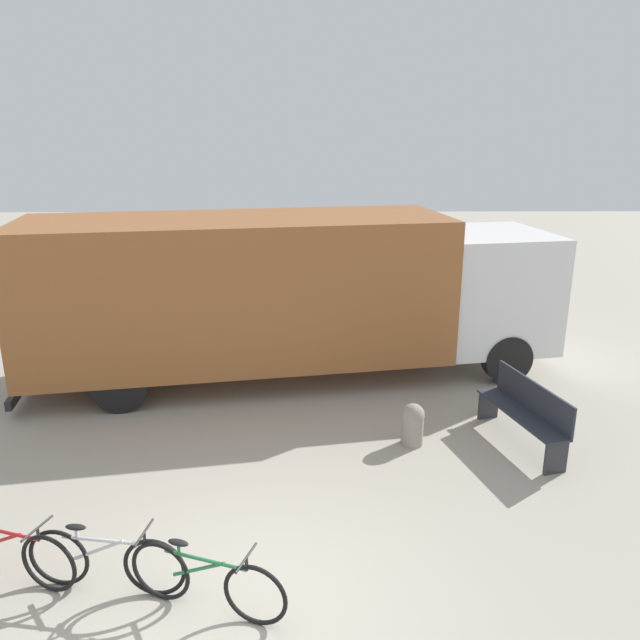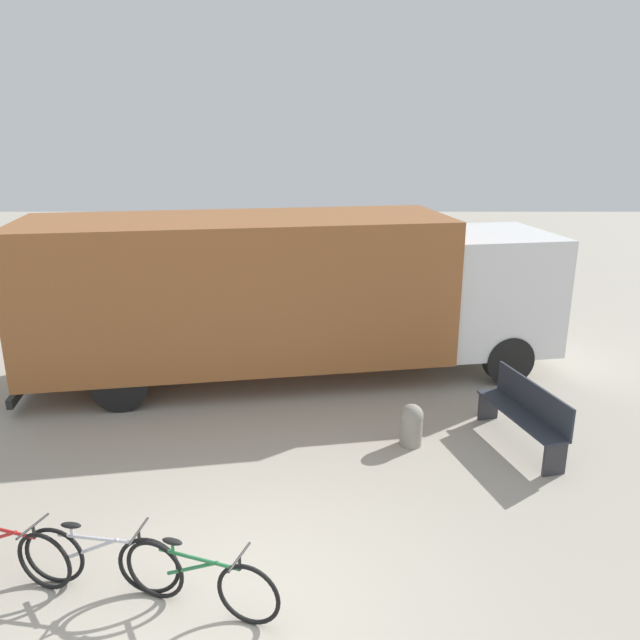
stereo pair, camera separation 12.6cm
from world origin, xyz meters
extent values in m
plane|color=#A8A091|center=(0.00, 0.00, 0.00)|extent=(60.00, 60.00, 0.00)
cube|color=#99592D|center=(-0.67, 5.84, 1.74)|extent=(7.81, 3.70, 2.57)
cube|color=silver|center=(4.07, 6.65, 1.54)|extent=(2.49, 2.70, 2.18)
cube|color=black|center=(-4.42, 5.21, 0.25)|extent=(0.49, 2.34, 0.16)
cylinder|color=black|center=(3.89, 7.71, 0.45)|extent=(0.94, 0.43, 0.91)
cylinder|color=black|center=(4.25, 5.58, 0.45)|extent=(0.94, 0.43, 0.91)
cylinder|color=black|center=(-2.89, 6.56, 0.45)|extent=(0.94, 0.43, 0.91)
cylinder|color=black|center=(-2.53, 4.43, 0.45)|extent=(0.94, 0.43, 0.91)
cube|color=#282D38|center=(3.74, 3.22, 0.49)|extent=(0.87, 1.91, 0.03)
cube|color=#282D38|center=(3.92, 3.27, 0.72)|extent=(0.52, 1.81, 0.50)
cube|color=#2D2D33|center=(3.97, 2.37, 0.23)|extent=(0.34, 0.14, 0.47)
cube|color=#2D2D33|center=(3.51, 4.07, 0.23)|extent=(0.34, 0.14, 0.47)
torus|color=black|center=(-2.00, 0.18, 0.33)|extent=(0.64, 0.25, 0.66)
cylinder|color=red|center=(-2.49, 0.34, 0.59)|extent=(0.84, 0.31, 0.04)
cylinder|color=black|center=(-2.08, 0.20, 0.66)|extent=(0.03, 0.03, 0.14)
cylinder|color=black|center=(-2.08, 0.20, 0.73)|extent=(0.16, 0.43, 0.02)
torus|color=black|center=(-1.94, 0.27, 0.33)|extent=(0.66, 0.15, 0.66)
torus|color=black|center=(-0.92, 0.11, 0.33)|extent=(0.66, 0.15, 0.66)
cylinder|color=silver|center=(-1.43, 0.19, 0.59)|extent=(0.87, 0.17, 0.04)
cylinder|color=silver|center=(-1.51, 0.20, 0.47)|extent=(0.58, 0.13, 0.31)
cylinder|color=silver|center=(-1.71, 0.23, 0.64)|extent=(0.03, 0.03, 0.11)
ellipsoid|color=black|center=(-1.71, 0.23, 0.72)|extent=(0.23, 0.12, 0.05)
cylinder|color=black|center=(-1.00, 0.12, 0.66)|extent=(0.03, 0.03, 0.14)
cylinder|color=black|center=(-1.00, 0.12, 0.73)|extent=(0.09, 0.44, 0.02)
torus|color=black|center=(-0.85, 0.05, 0.33)|extent=(0.63, 0.26, 0.66)
torus|color=black|center=(0.12, -0.29, 0.33)|extent=(0.63, 0.26, 0.66)
cylinder|color=#26723F|center=(-0.37, -0.12, 0.59)|extent=(0.84, 0.33, 0.04)
cylinder|color=#26723F|center=(-0.44, -0.10, 0.47)|extent=(0.56, 0.23, 0.31)
cylinder|color=#26723F|center=(-0.63, -0.03, 0.64)|extent=(0.03, 0.03, 0.11)
ellipsoid|color=black|center=(-0.63, -0.03, 0.72)|extent=(0.24, 0.16, 0.05)
cylinder|color=black|center=(0.04, -0.27, 0.66)|extent=(0.03, 0.03, 0.14)
cylinder|color=black|center=(0.04, -0.27, 0.73)|extent=(0.17, 0.42, 0.02)
cylinder|color=gray|center=(2.15, 3.22, 0.24)|extent=(0.33, 0.33, 0.47)
sphere|color=gray|center=(2.15, 3.22, 0.47)|extent=(0.35, 0.35, 0.35)
camera|label=1|loc=(0.67, -5.13, 4.54)|focal=35.00mm
camera|label=2|loc=(0.79, -5.13, 4.54)|focal=35.00mm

